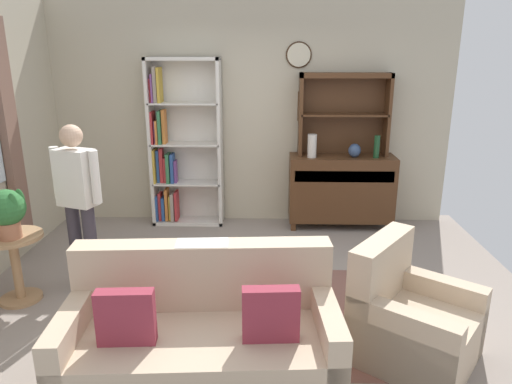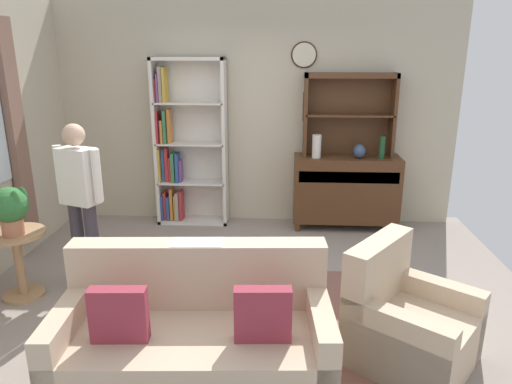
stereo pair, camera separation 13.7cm
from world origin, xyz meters
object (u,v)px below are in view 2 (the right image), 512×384
object	(u,v)px
vase_round	(359,151)
potted_plant_large	(10,208)
armchair_floral	(407,325)
coffee_table	(229,270)
sideboard	(346,189)
person_reading	(80,194)
bottle_wine	(382,148)
plant_stand	(18,257)
bookshelf	(185,147)
sideboard_hutch	(349,103)
couch_floral	(196,338)
book_stack	(225,262)
vase_tall	(317,146)

from	to	relation	value
vase_round	potted_plant_large	distance (m)	3.81
armchair_floral	coffee_table	size ratio (longest dim) A/B	1.34
sideboard	person_reading	size ratio (longest dim) A/B	0.83
vase_round	bottle_wine	xyz separation A→B (m)	(0.26, -0.02, 0.05)
vase_round	potted_plant_large	world-z (taller)	vase_round
armchair_floral	plant_stand	world-z (taller)	armchair_floral
armchair_floral	plant_stand	size ratio (longest dim) A/B	1.71
bookshelf	sideboard	xyz separation A→B (m)	(2.04, -0.09, -0.49)
sideboard_hutch	armchair_floral	xyz separation A→B (m)	(0.12, -2.82, -1.27)
sideboard	vase_round	bearing A→B (deg)	-27.17
plant_stand	person_reading	xyz separation A→B (m)	(0.51, 0.28, 0.52)
sideboard_hutch	couch_floral	world-z (taller)	sideboard_hutch
coffee_table	bookshelf	bearing A→B (deg)	110.68
sideboard	coffee_table	xyz separation A→B (m)	(-1.24, -2.04, -0.16)
sideboard_hutch	couch_floral	bearing A→B (deg)	-113.64
coffee_table	armchair_floral	bearing A→B (deg)	-26.15
bottle_wine	coffee_table	world-z (taller)	bottle_wine
bottle_wine	coffee_table	xyz separation A→B (m)	(-1.63, -1.95, -0.70)
sideboard	book_stack	world-z (taller)	sideboard
coffee_table	person_reading	bearing A→B (deg)	165.88
sideboard	couch_floral	bearing A→B (deg)	-114.40
sideboard	person_reading	bearing A→B (deg)	-147.65
bottle_wine	plant_stand	world-z (taller)	bottle_wine
sideboard	vase_round	distance (m)	0.52
plant_stand	vase_round	bearing A→B (deg)	29.98
sideboard	couch_floral	size ratio (longest dim) A/B	0.70
couch_floral	plant_stand	distance (m)	2.08
plant_stand	person_reading	bearing A→B (deg)	29.28
vase_tall	armchair_floral	distance (m)	2.79
potted_plant_large	person_reading	world-z (taller)	person_reading
sideboard_hutch	plant_stand	world-z (taller)	sideboard_hutch
sideboard_hutch	plant_stand	distance (m)	3.96
coffee_table	book_stack	distance (m)	0.13
armchair_floral	person_reading	bearing A→B (deg)	159.75
sideboard	plant_stand	xyz separation A→B (m)	(-3.16, -1.97, -0.12)
vase_round	potted_plant_large	bearing A→B (deg)	-149.00
bottle_wine	couch_floral	distance (m)	3.47
sideboard	book_stack	distance (m)	2.46
bottle_wine	potted_plant_large	bearing A→B (deg)	-151.18
potted_plant_large	person_reading	bearing A→B (deg)	35.90
sideboard	bottle_wine	bearing A→B (deg)	-12.89
sideboard	book_stack	bearing A→B (deg)	-121.13
vase_round	book_stack	world-z (taller)	vase_round
coffee_table	plant_stand	bearing A→B (deg)	177.88
plant_stand	bookshelf	bearing A→B (deg)	61.34
sideboard_hutch	vase_round	distance (m)	0.60
bookshelf	person_reading	world-z (taller)	bookshelf
armchair_floral	potted_plant_large	world-z (taller)	potted_plant_large
sideboard	person_reading	world-z (taller)	person_reading
couch_floral	plant_stand	bearing A→B (deg)	150.30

